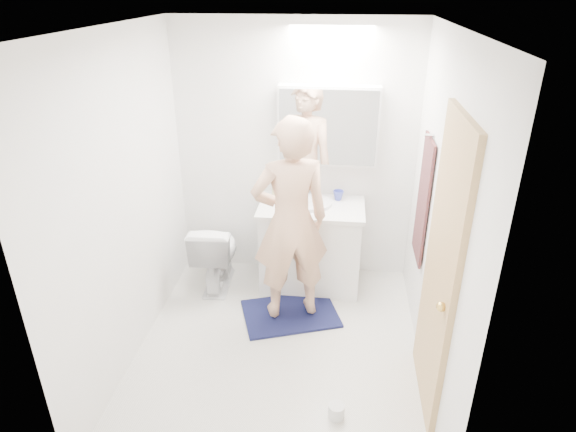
# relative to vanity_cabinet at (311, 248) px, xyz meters

# --- Properties ---
(floor) EXTENTS (2.50, 2.50, 0.00)m
(floor) POSITION_rel_vanity_cabinet_xyz_m (-0.18, -0.96, -0.39)
(floor) COLOR silver
(floor) RESTS_ON ground
(ceiling) EXTENTS (2.50, 2.50, 0.00)m
(ceiling) POSITION_rel_vanity_cabinet_xyz_m (-0.18, -0.96, 2.01)
(ceiling) COLOR white
(ceiling) RESTS_ON floor
(wall_back) EXTENTS (2.50, 0.00, 2.50)m
(wall_back) POSITION_rel_vanity_cabinet_xyz_m (-0.18, 0.29, 0.81)
(wall_back) COLOR white
(wall_back) RESTS_ON floor
(wall_front) EXTENTS (2.50, 0.00, 2.50)m
(wall_front) POSITION_rel_vanity_cabinet_xyz_m (-0.18, -2.21, 0.81)
(wall_front) COLOR white
(wall_front) RESTS_ON floor
(wall_left) EXTENTS (0.00, 2.50, 2.50)m
(wall_left) POSITION_rel_vanity_cabinet_xyz_m (-1.28, -0.96, 0.81)
(wall_left) COLOR white
(wall_left) RESTS_ON floor
(wall_right) EXTENTS (0.00, 2.50, 2.50)m
(wall_right) POSITION_rel_vanity_cabinet_xyz_m (0.92, -0.96, 0.81)
(wall_right) COLOR white
(wall_right) RESTS_ON floor
(vanity_cabinet) EXTENTS (0.90, 0.55, 0.78)m
(vanity_cabinet) POSITION_rel_vanity_cabinet_xyz_m (0.00, 0.00, 0.00)
(vanity_cabinet) COLOR white
(vanity_cabinet) RESTS_ON floor
(countertop) EXTENTS (0.95, 0.58, 0.04)m
(countertop) POSITION_rel_vanity_cabinet_xyz_m (0.00, -0.00, 0.41)
(countertop) COLOR white
(countertop) RESTS_ON vanity_cabinet
(sink_basin) EXTENTS (0.36, 0.36, 0.03)m
(sink_basin) POSITION_rel_vanity_cabinet_xyz_m (0.00, 0.03, 0.45)
(sink_basin) COLOR silver
(sink_basin) RESTS_ON countertop
(faucet) EXTENTS (0.02, 0.02, 0.16)m
(faucet) POSITION_rel_vanity_cabinet_xyz_m (0.00, 0.22, 0.51)
(faucet) COLOR silver
(faucet) RESTS_ON countertop
(medicine_cabinet) EXTENTS (0.88, 0.14, 0.70)m
(medicine_cabinet) POSITION_rel_vanity_cabinet_xyz_m (0.12, 0.21, 1.11)
(medicine_cabinet) COLOR white
(medicine_cabinet) RESTS_ON wall_back
(mirror_panel) EXTENTS (0.84, 0.01, 0.66)m
(mirror_panel) POSITION_rel_vanity_cabinet_xyz_m (0.12, 0.13, 1.11)
(mirror_panel) COLOR silver
(mirror_panel) RESTS_ON medicine_cabinet
(toilet) EXTENTS (0.40, 0.68, 0.68)m
(toilet) POSITION_rel_vanity_cabinet_xyz_m (-0.88, -0.11, -0.05)
(toilet) COLOR white
(toilet) RESTS_ON floor
(bath_rug) EXTENTS (0.94, 0.78, 0.02)m
(bath_rug) POSITION_rel_vanity_cabinet_xyz_m (-0.13, -0.53, -0.38)
(bath_rug) COLOR #13183C
(bath_rug) RESTS_ON floor
(person) EXTENTS (0.73, 0.60, 1.73)m
(person) POSITION_rel_vanity_cabinet_xyz_m (-0.13, -0.53, 0.52)
(person) COLOR tan
(person) RESTS_ON bath_rug
(door) EXTENTS (0.04, 0.80, 2.00)m
(door) POSITION_rel_vanity_cabinet_xyz_m (0.90, -1.31, 0.61)
(door) COLOR tan
(door) RESTS_ON wall_right
(door_knob) EXTENTS (0.06, 0.06, 0.06)m
(door_knob) POSITION_rel_vanity_cabinet_xyz_m (0.86, -1.61, 0.56)
(door_knob) COLOR gold
(door_knob) RESTS_ON door
(towel) EXTENTS (0.02, 0.42, 1.00)m
(towel) POSITION_rel_vanity_cabinet_xyz_m (0.90, -0.41, 0.71)
(towel) COLOR #101E35
(towel) RESTS_ON wall_right
(towel_hook) EXTENTS (0.07, 0.02, 0.02)m
(towel_hook) POSITION_rel_vanity_cabinet_xyz_m (0.88, -0.41, 1.23)
(towel_hook) COLOR silver
(towel_hook) RESTS_ON wall_right
(soap_bottle_a) EXTENTS (0.09, 0.09, 0.23)m
(soap_bottle_a) POSITION_rel_vanity_cabinet_xyz_m (-0.34, 0.15, 0.54)
(soap_bottle_a) COLOR #C0BB7C
(soap_bottle_a) RESTS_ON countertop
(soap_bottle_b) EXTENTS (0.12, 0.12, 0.19)m
(soap_bottle_b) POSITION_rel_vanity_cabinet_xyz_m (-0.15, 0.18, 0.53)
(soap_bottle_b) COLOR #5F95CC
(soap_bottle_b) RESTS_ON countertop
(toothbrush_cup) EXTENTS (0.13, 0.13, 0.09)m
(toothbrush_cup) POSITION_rel_vanity_cabinet_xyz_m (0.23, 0.16, 0.48)
(toothbrush_cup) COLOR #3B47B3
(toothbrush_cup) RESTS_ON countertop
(toilet_paper_roll) EXTENTS (0.11, 0.11, 0.10)m
(toilet_paper_roll) POSITION_rel_vanity_cabinet_xyz_m (0.29, -1.61, -0.34)
(toilet_paper_roll) COLOR silver
(toilet_paper_roll) RESTS_ON floor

